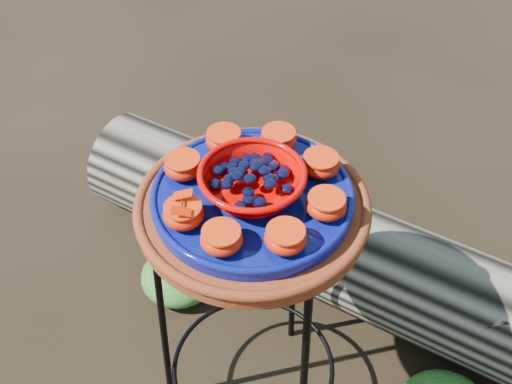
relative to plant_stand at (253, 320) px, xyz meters
The scene contains 17 objects.
plant_stand is the anchor object (origin of this frame).
terracotta_saucer 0.37m from the plant_stand, ahead, with size 0.44×0.44×0.04m, color brown.
cobalt_plate 0.40m from the plant_stand, ahead, with size 0.37×0.37×0.02m, color #020C44.
red_bowl 0.44m from the plant_stand, ahead, with size 0.19×0.19×0.05m, color #C40200, non-canonical shape.
glass_gems 0.47m from the plant_stand, ahead, with size 0.15×0.15×0.02m, color black, non-canonical shape.
orange_half_0 0.45m from the plant_stand, 119.29° to the right, with size 0.07×0.07×0.04m, color red.
orange_half_1 0.45m from the plant_stand, 81.97° to the right, with size 0.07×0.07×0.04m, color red.
orange_half_2 0.45m from the plant_stand, 36.97° to the right, with size 0.07×0.07×0.04m, color red.
orange_half_3 0.45m from the plant_stand, ahead, with size 0.07×0.07×0.04m, color red.
orange_half_4 0.45m from the plant_stand, 53.03° to the left, with size 0.07×0.07×0.04m, color red.
orange_half_5 0.45m from the plant_stand, 98.03° to the left, with size 0.07×0.07×0.04m, color red.
orange_half_6 0.45m from the plant_stand, 143.03° to the left, with size 0.07×0.07×0.04m, color red.
orange_half_7 0.45m from the plant_stand, behind, with size 0.07×0.07×0.04m, color red.
butterfly 0.48m from the plant_stand, 119.29° to the right, with size 0.07×0.05×0.01m, color red, non-canonical shape.
driftwood_log 0.49m from the plant_stand, 86.80° to the left, with size 1.63×0.43×0.31m, color black, non-canonical shape.
foliage_left 0.52m from the plant_stand, 151.41° to the left, with size 0.23×0.23×0.11m, color #114115.
foliage_back 0.56m from the plant_stand, 115.71° to the left, with size 0.27×0.27×0.13m, color #114115.
Camera 1 is at (0.42, -0.73, 1.59)m, focal length 45.00 mm.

